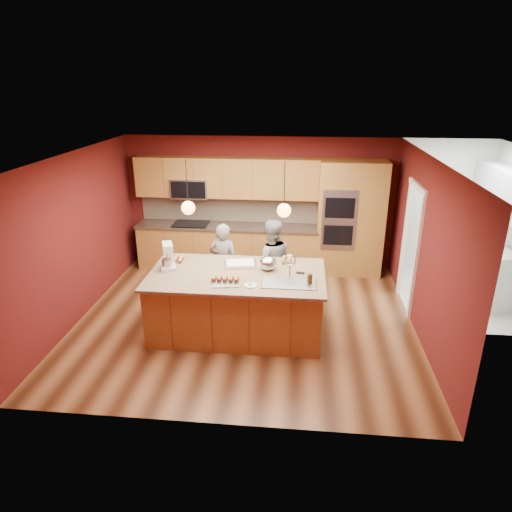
# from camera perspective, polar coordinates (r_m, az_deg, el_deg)

# --- Properties ---
(floor) EXTENTS (5.50, 5.50, 0.00)m
(floor) POSITION_cam_1_polar(r_m,az_deg,el_deg) (7.72, -1.32, -7.87)
(floor) COLOR #3E2010
(floor) RESTS_ON ground
(ceiling) EXTENTS (5.50, 5.50, 0.00)m
(ceiling) POSITION_cam_1_polar(r_m,az_deg,el_deg) (6.82, -1.52, 12.35)
(ceiling) COLOR white
(ceiling) RESTS_ON ground
(wall_back) EXTENTS (5.50, 0.00, 5.50)m
(wall_back) POSITION_cam_1_polar(r_m,az_deg,el_deg) (9.53, 0.45, 6.67)
(wall_back) COLOR #521313
(wall_back) RESTS_ON ground
(wall_front) EXTENTS (5.50, 0.00, 5.50)m
(wall_front) POSITION_cam_1_polar(r_m,az_deg,el_deg) (4.90, -5.05, -8.27)
(wall_front) COLOR #521313
(wall_front) RESTS_ON ground
(wall_left) EXTENTS (0.00, 5.00, 5.00)m
(wall_left) POSITION_cam_1_polar(r_m,az_deg,el_deg) (7.96, -21.47, 2.17)
(wall_left) COLOR #521313
(wall_left) RESTS_ON ground
(wall_right) EXTENTS (0.00, 5.00, 5.00)m
(wall_right) POSITION_cam_1_polar(r_m,az_deg,el_deg) (7.35, 20.37, 0.78)
(wall_right) COLOR #521313
(wall_right) RESTS_ON ground
(cabinet_run) EXTENTS (3.74, 0.64, 2.30)m
(cabinet_run) POSITION_cam_1_polar(r_m,az_deg,el_deg) (9.47, -3.81, 4.24)
(cabinet_run) COLOR brown
(cabinet_run) RESTS_ON floor
(oven_column) EXTENTS (1.30, 0.62, 2.30)m
(oven_column) POSITION_cam_1_polar(r_m,az_deg,el_deg) (9.31, 11.69, 4.58)
(oven_column) COLOR brown
(oven_column) RESTS_ON floor
(doorway_trim) EXTENTS (0.08, 1.11, 2.20)m
(doorway_trim) POSITION_cam_1_polar(r_m,az_deg,el_deg) (8.18, 18.69, 0.78)
(doorway_trim) COLOR white
(doorway_trim) RESTS_ON wall_right
(laundry_room) EXTENTS (2.60, 2.70, 2.70)m
(laundry_room) POSITION_cam_1_polar(r_m,az_deg,el_deg) (8.81, 29.22, 6.75)
(laundry_room) COLOR beige
(laundry_room) RESTS_ON ground
(pendant_left) EXTENTS (0.20, 0.20, 0.80)m
(pendant_left) POSITION_cam_1_polar(r_m,az_deg,el_deg) (6.76, -8.48, 6.01)
(pendant_left) COLOR black
(pendant_left) RESTS_ON ceiling
(pendant_right) EXTENTS (0.20, 0.20, 0.80)m
(pendant_right) POSITION_cam_1_polar(r_m,az_deg,el_deg) (6.56, 3.52, 5.74)
(pendant_right) COLOR black
(pendant_right) RESTS_ON ceiling
(island) EXTENTS (2.68, 1.50, 1.37)m
(island) POSITION_cam_1_polar(r_m,az_deg,el_deg) (7.17, -2.25, -5.74)
(island) COLOR brown
(island) RESTS_ON floor
(person_left) EXTENTS (0.60, 0.46, 1.46)m
(person_left) POSITION_cam_1_polar(r_m,az_deg,el_deg) (8.03, -4.04, -0.92)
(person_left) COLOR black
(person_left) RESTS_ON floor
(person_right) EXTENTS (0.86, 0.73, 1.55)m
(person_right) POSITION_cam_1_polar(r_m,az_deg,el_deg) (7.92, 1.85, -0.84)
(person_right) COLOR gray
(person_right) RESTS_ON floor
(stand_mixer) EXTENTS (0.30, 0.35, 0.42)m
(stand_mixer) POSITION_cam_1_polar(r_m,az_deg,el_deg) (7.19, -10.94, -0.25)
(stand_mixer) COLOR silver
(stand_mixer) RESTS_ON island
(sheet_cake) EXTENTS (0.56, 0.45, 0.05)m
(sheet_cake) POSITION_cam_1_polar(r_m,az_deg,el_deg) (7.26, -1.98, -0.97)
(sheet_cake) COLOR silver
(sheet_cake) RESTS_ON island
(cooling_rack) EXTENTS (0.42, 0.34, 0.02)m
(cooling_rack) POSITION_cam_1_polar(r_m,az_deg,el_deg) (6.61, -3.79, -3.45)
(cooling_rack) COLOR #9EA0A4
(cooling_rack) RESTS_ON island
(mixing_bowl) EXTENTS (0.27, 0.27, 0.23)m
(mixing_bowl) POSITION_cam_1_polar(r_m,az_deg,el_deg) (7.05, 1.50, -0.93)
(mixing_bowl) COLOR silver
(mixing_bowl) RESTS_ON island
(plate) EXTENTS (0.19, 0.19, 0.01)m
(plate) POSITION_cam_1_polar(r_m,az_deg,el_deg) (6.55, -0.70, -3.69)
(plate) COLOR silver
(plate) RESTS_ON island
(tumbler) EXTENTS (0.08, 0.08, 0.15)m
(tumbler) POSITION_cam_1_polar(r_m,az_deg,el_deg) (6.63, 6.72, -2.87)
(tumbler) COLOR #3C2811
(tumbler) RESTS_ON island
(phone) EXTENTS (0.14, 0.09, 0.01)m
(phone) POSITION_cam_1_polar(r_m,az_deg,el_deg) (7.00, 5.57, -2.10)
(phone) COLOR black
(phone) RESTS_ON island
(cupcakes_left) EXTENTS (0.17, 0.25, 0.08)m
(cupcakes_left) POSITION_cam_1_polar(r_m,az_deg,el_deg) (7.52, -9.69, -0.36)
(cupcakes_left) COLOR gold
(cupcakes_left) RESTS_ON island
(cupcakes_rack) EXTENTS (0.43, 0.17, 0.08)m
(cupcakes_rack) POSITION_cam_1_polar(r_m,az_deg,el_deg) (6.67, -3.85, -2.81)
(cupcakes_rack) COLOR gold
(cupcakes_rack) RESTS_ON island
(cupcakes_right) EXTENTS (0.17, 0.26, 0.08)m
(cupcakes_right) POSITION_cam_1_polar(r_m,az_deg,el_deg) (7.38, 3.87, -0.51)
(cupcakes_right) COLOR gold
(cupcakes_right) RESTS_ON island
(washer) EXTENTS (0.78, 0.79, 1.01)m
(washer) POSITION_cam_1_polar(r_m,az_deg,el_deg) (8.92, 27.44, -2.63)
(washer) COLOR silver
(washer) RESTS_ON floor
(dryer) EXTENTS (0.69, 0.71, 1.05)m
(dryer) POSITION_cam_1_polar(r_m,az_deg,el_deg) (9.45, 26.11, -1.00)
(dryer) COLOR silver
(dryer) RESTS_ON floor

